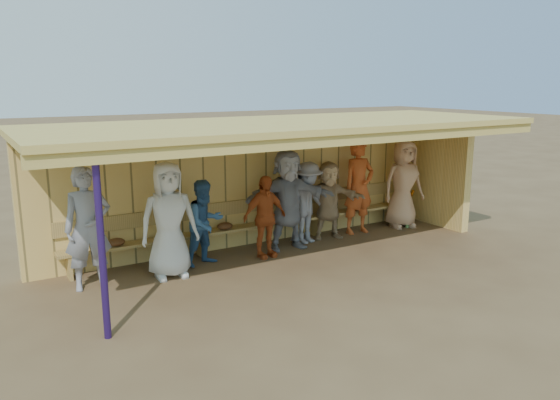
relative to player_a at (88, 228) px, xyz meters
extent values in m
plane|color=brown|center=(3.38, -0.46, -0.97)|extent=(90.00, 90.00, 0.00)
imported|color=gray|center=(0.00, 0.00, 0.00)|extent=(0.74, 0.52, 1.93)
imported|color=silver|center=(1.24, -0.14, 0.00)|extent=(1.00, 0.70, 1.92)
imported|color=#325A89|center=(1.99, 0.12, -0.21)|extent=(0.85, 0.74, 1.52)
imported|color=#B74B1D|center=(3.08, -0.06, -0.21)|extent=(0.92, 0.44, 1.52)
imported|color=gray|center=(4.26, 0.31, -0.15)|extent=(1.16, 0.82, 1.63)
imported|color=tan|center=(4.81, 0.35, -0.17)|extent=(1.55, 0.89, 1.60)
imported|color=#BD4C1E|center=(5.59, 0.35, 0.03)|extent=(0.74, 0.50, 1.99)
imported|color=tan|center=(6.76, 0.24, 0.00)|extent=(1.05, 0.79, 1.93)
imported|color=gray|center=(3.71, 0.16, 0.00)|extent=(1.86, 0.82, 1.94)
cube|color=#E4BB61|center=(3.38, 0.89, 0.23)|extent=(8.60, 0.20, 2.40)
cube|color=#E4BB61|center=(7.58, -0.01, 0.23)|extent=(0.20, 1.62, 2.40)
cube|color=tan|center=(3.38, -0.46, 1.48)|extent=(8.80, 3.20, 0.10)
cube|color=tan|center=(3.38, -1.96, 1.35)|extent=(8.80, 0.10, 0.18)
cube|color=tan|center=(-0.42, -0.46, 1.34)|extent=(0.08, 3.00, 0.16)
cube|color=tan|center=(0.53, -0.46, 1.34)|extent=(0.08, 3.00, 0.16)
cube|color=tan|center=(1.48, -0.46, 1.34)|extent=(0.08, 3.00, 0.16)
cube|color=tan|center=(2.43, -0.46, 1.34)|extent=(0.08, 3.00, 0.16)
cube|color=tan|center=(3.38, -0.46, 1.34)|extent=(0.08, 3.00, 0.16)
cube|color=tan|center=(4.33, -0.46, 1.34)|extent=(0.08, 3.00, 0.16)
cube|color=tan|center=(5.28, -0.46, 1.34)|extent=(0.08, 3.00, 0.16)
cube|color=tan|center=(6.23, -0.46, 1.34)|extent=(0.08, 3.00, 0.16)
cube|color=tan|center=(7.18, -0.46, 1.34)|extent=(0.08, 3.00, 0.16)
cylinder|color=navy|center=(-0.22, -1.86, 0.23)|extent=(0.09, 0.09, 2.40)
cube|color=tan|center=(3.38, 0.60, -0.54)|extent=(7.60, 0.32, 0.05)
cube|color=tan|center=(3.38, 0.76, -0.17)|extent=(7.60, 0.04, 0.26)
cube|color=tan|center=(-0.22, 0.60, -0.77)|extent=(0.06, 0.29, 0.40)
cube|color=tan|center=(2.09, 0.60, -0.77)|extent=(0.06, 0.29, 0.40)
cube|color=tan|center=(4.67, 0.60, -0.77)|extent=(0.06, 0.29, 0.40)
cube|color=tan|center=(6.98, 0.60, -0.77)|extent=(0.06, 0.29, 0.40)
cylinder|color=#C76F17|center=(7.03, 0.40, -0.57)|extent=(0.13, 0.41, 0.80)
sphere|color=orange|center=(6.90, 0.40, -0.93)|extent=(0.08, 0.08, 0.08)
ellipsoid|color=#593319|center=(0.55, 0.55, -0.45)|extent=(0.30, 0.24, 0.14)
ellipsoid|color=#593319|center=(2.57, 0.55, -0.45)|extent=(0.30, 0.24, 0.14)
ellipsoid|color=#593319|center=(3.57, 0.55, -0.45)|extent=(0.30, 0.24, 0.14)
cylinder|color=#94C964|center=(3.89, 0.65, -0.41)|extent=(0.07, 0.07, 0.22)
cylinder|color=#F59A36|center=(4.90, 0.65, -0.41)|extent=(0.07, 0.07, 0.22)
cylinder|color=#7DBE5F|center=(6.80, 0.10, -0.86)|extent=(0.07, 0.07, 0.22)
camera|label=1|loc=(-1.65, -8.43, 2.21)|focal=35.00mm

